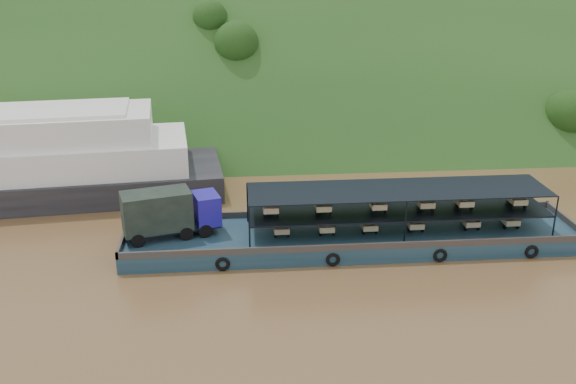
{
  "coord_description": "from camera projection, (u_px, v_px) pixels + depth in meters",
  "views": [
    {
      "loc": [
        -6.27,
        -45.58,
        21.69
      ],
      "look_at": [
        -2.0,
        3.0,
        3.2
      ],
      "focal_mm": 40.0,
      "sensor_mm": 36.0,
      "label": 1
    }
  ],
  "objects": [
    {
      "name": "ground",
      "position": [
        316.0,
        242.0,
        50.66
      ],
      "size": [
        160.0,
        160.0,
        0.0
      ],
      "primitive_type": "plane",
      "color": "brown",
      "rests_on": "ground"
    },
    {
      "name": "hillside",
      "position": [
        281.0,
        126.0,
        84.19
      ],
      "size": [
        140.0,
        39.6,
        39.6
      ],
      "primitive_type": "cube",
      "rotation": [
        0.79,
        0.0,
        0.0
      ],
      "color": "#183D16",
      "rests_on": "ground"
    },
    {
      "name": "cargo_barge",
      "position": [
        332.0,
        231.0,
        49.74
      ],
      "size": [
        35.1,
        7.18,
        4.88
      ],
      "color": "#122D3F",
      "rests_on": "ground"
    }
  ]
}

